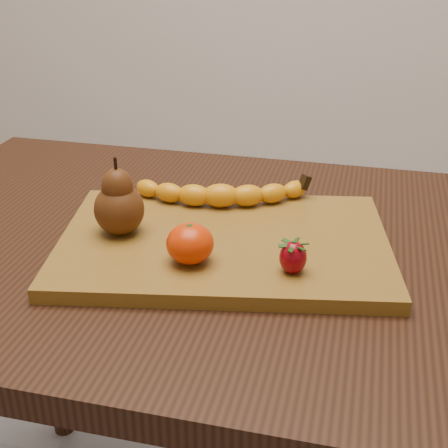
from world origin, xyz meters
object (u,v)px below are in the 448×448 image
(table, at_px, (197,295))
(cutting_board, at_px, (224,243))
(pear, at_px, (118,196))
(mandarin, at_px, (190,244))

(table, relative_size, cutting_board, 2.22)
(table, relative_size, pear, 9.22)
(cutting_board, bearing_deg, pear, 176.97)
(table, bearing_deg, mandarin, -77.16)
(cutting_board, bearing_deg, table, 143.85)
(pear, xyz_separation_m, mandarin, (0.12, -0.06, -0.03))
(table, height_order, mandarin, mandarin)
(cutting_board, xyz_separation_m, pear, (-0.14, -0.02, 0.06))
(cutting_board, bearing_deg, mandarin, -119.21)
(pear, bearing_deg, table, 23.66)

